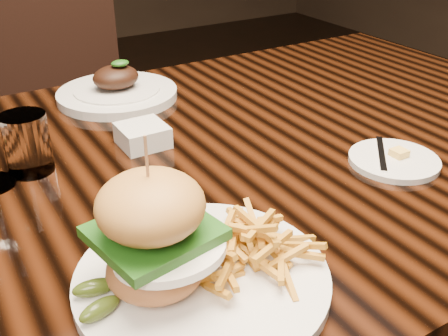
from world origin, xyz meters
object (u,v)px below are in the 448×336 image
dining_table (193,199)px  chair_far (61,104)px  far_dish (117,91)px  burger_plate (192,251)px

dining_table → chair_far: size_ratio=1.68×
far_dish → dining_table: bearing=-89.0°
chair_far → far_dish: bearing=-89.7°
burger_plate → far_dish: burger_plate is taller
dining_table → far_dish: (-0.01, 0.31, 0.09)m
dining_table → chair_far: (0.01, 0.89, -0.13)m
dining_table → chair_far: bearing=89.5°
dining_table → far_dish: bearing=91.0°
burger_plate → chair_far: bearing=84.4°
far_dish → chair_far: chair_far is taller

